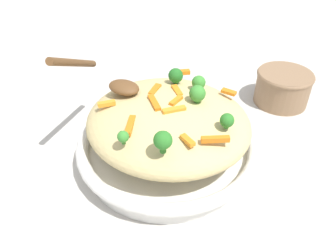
# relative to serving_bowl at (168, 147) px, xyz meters

# --- Properties ---
(ground_plane) EXTENTS (2.40, 2.40, 0.00)m
(ground_plane) POSITION_rel_serving_bowl_xyz_m (0.00, 0.00, -0.03)
(ground_plane) COLOR beige
(serving_bowl) EXTENTS (0.31, 0.31, 0.05)m
(serving_bowl) POSITION_rel_serving_bowl_xyz_m (0.00, 0.00, 0.00)
(serving_bowl) COLOR white
(serving_bowl) RESTS_ON ground_plane
(pasta_mound) EXTENTS (0.27, 0.26, 0.08)m
(pasta_mound) POSITION_rel_serving_bowl_xyz_m (0.00, 0.00, 0.05)
(pasta_mound) COLOR #D1BA7A
(pasta_mound) RESTS_ON serving_bowl
(carrot_piece_0) EXTENTS (0.03, 0.03, 0.01)m
(carrot_piece_0) POSITION_rel_serving_bowl_xyz_m (-0.02, 0.01, 0.09)
(carrot_piece_0) COLOR orange
(carrot_piece_0) RESTS_ON pasta_mound
(carrot_piece_1) EXTENTS (0.02, 0.03, 0.01)m
(carrot_piece_1) POSITION_rel_serving_bowl_xyz_m (0.08, 0.05, 0.09)
(carrot_piece_1) COLOR orange
(carrot_piece_1) RESTS_ON pasta_mound
(carrot_piece_2) EXTENTS (0.04, 0.03, 0.01)m
(carrot_piece_2) POSITION_rel_serving_bowl_xyz_m (0.02, 0.01, 0.09)
(carrot_piece_2) COLOR orange
(carrot_piece_2) RESTS_ON pasta_mound
(carrot_piece_3) EXTENTS (0.04, 0.03, 0.01)m
(carrot_piece_3) POSITION_rel_serving_bowl_xyz_m (-0.10, 0.04, 0.09)
(carrot_piece_3) COLOR orange
(carrot_piece_3) RESTS_ON pasta_mound
(carrot_piece_4) EXTENTS (0.01, 0.03, 0.01)m
(carrot_piece_4) POSITION_rel_serving_bowl_xyz_m (-0.01, -0.01, 0.09)
(carrot_piece_4) COLOR orange
(carrot_piece_4) RESTS_ON pasta_mound
(carrot_piece_5) EXTENTS (0.02, 0.04, 0.01)m
(carrot_piece_5) POSITION_rel_serving_bowl_xyz_m (0.04, -0.02, 0.09)
(carrot_piece_5) COLOR orange
(carrot_piece_5) RESTS_ON pasta_mound
(carrot_piece_6) EXTENTS (0.03, 0.04, 0.01)m
(carrot_piece_6) POSITION_rel_serving_bowl_xyz_m (0.02, 0.08, 0.09)
(carrot_piece_6) COLOR orange
(carrot_piece_6) RESTS_ON pasta_mound
(carrot_piece_7) EXTENTS (0.03, 0.02, 0.01)m
(carrot_piece_7) POSITION_rel_serving_bowl_xyz_m (-0.07, 0.06, 0.09)
(carrot_piece_7) COLOR orange
(carrot_piece_7) RESTS_ON pasta_mound
(carrot_piece_8) EXTENTS (0.03, 0.03, 0.01)m
(carrot_piece_8) POSITION_rel_serving_bowl_xyz_m (0.01, -0.04, 0.09)
(carrot_piece_8) COLOR orange
(carrot_piece_8) RESTS_ON pasta_mound
(carrot_piece_9) EXTENTS (0.03, 0.02, 0.01)m
(carrot_piece_9) POSITION_rel_serving_bowl_xyz_m (0.04, -0.11, 0.09)
(carrot_piece_9) COLOR orange
(carrot_piece_9) RESTS_ON pasta_mound
(carrot_piece_10) EXTENTS (0.02, 0.01, 0.01)m
(carrot_piece_10) POSITION_rel_serving_bowl_xyz_m (-0.06, -0.09, 0.09)
(carrot_piece_10) COLOR orange
(carrot_piece_10) RESTS_ON pasta_mound
(broccoli_floret_0) EXTENTS (0.03, 0.03, 0.03)m
(broccoli_floret_0) POSITION_rel_serving_bowl_xyz_m (-0.05, 0.09, 0.10)
(broccoli_floret_0) COLOR #296820
(broccoli_floret_0) RESTS_ON pasta_mound
(broccoli_floret_1) EXTENTS (0.03, 0.03, 0.03)m
(broccoli_floret_1) POSITION_rel_serving_bowl_xyz_m (0.03, -0.07, 0.10)
(broccoli_floret_1) COLOR #205B1C
(broccoli_floret_1) RESTS_ON pasta_mound
(broccoli_floret_2) EXTENTS (0.03, 0.03, 0.03)m
(broccoli_floret_2) POSITION_rel_serving_bowl_xyz_m (-0.04, -0.03, 0.10)
(broccoli_floret_2) COLOR #377928
(broccoli_floret_2) RESTS_ON pasta_mound
(broccoli_floret_3) EXTENTS (0.02, 0.02, 0.02)m
(broccoli_floret_3) POSITION_rel_serving_bowl_xyz_m (-0.10, 0.00, 0.10)
(broccoli_floret_3) COLOR #296820
(broccoli_floret_3) RESTS_ON pasta_mound
(broccoli_floret_4) EXTENTS (0.02, 0.02, 0.02)m
(broccoli_floret_4) POSITION_rel_serving_bowl_xyz_m (-0.00, 0.11, 0.10)
(broccoli_floret_4) COLOR #377928
(broccoli_floret_4) RESTS_ON pasta_mound
(broccoli_floret_5) EXTENTS (0.02, 0.02, 0.03)m
(broccoli_floret_5) POSITION_rel_serving_bowl_xyz_m (-0.02, -0.07, 0.10)
(broccoli_floret_5) COLOR #377928
(broccoli_floret_5) RESTS_ON pasta_mound
(serving_spoon) EXTENTS (0.14, 0.15, 0.09)m
(serving_spoon) POSITION_rel_serving_bowl_xyz_m (0.11, 0.02, 0.11)
(serving_spoon) COLOR brown
(serving_spoon) RESTS_ON pasta_mound
(companion_bowl) EXTENTS (0.12, 0.12, 0.07)m
(companion_bowl) POSITION_rel_serving_bowl_xyz_m (-0.11, -0.29, 0.01)
(companion_bowl) COLOR #8C6B4C
(companion_bowl) RESTS_ON ground_plane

